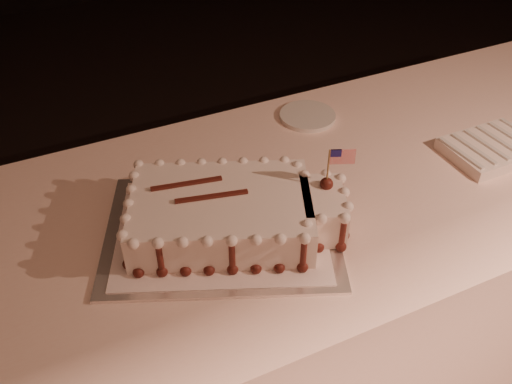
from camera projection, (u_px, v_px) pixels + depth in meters
name	position (u px, v px, depth m)	size (l,w,h in m)	color
banquet_table	(285.00, 299.00, 1.56)	(2.40, 0.80, 0.75)	#FFD7C5
cake_board	(222.00, 231.00, 1.21)	(0.49, 0.37, 0.01)	silver
doily	(222.00, 229.00, 1.21)	(0.44, 0.33, 0.00)	white
sheet_cake	(234.00, 213.00, 1.18)	(0.49, 0.38, 0.18)	white
napkin_stack	(491.00, 148.00, 1.43)	(0.23, 0.16, 0.04)	white
side_plate	(308.00, 116.00, 1.57)	(0.15, 0.15, 0.01)	silver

